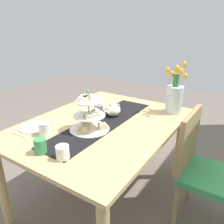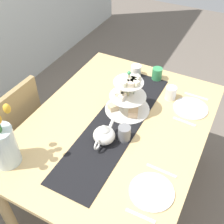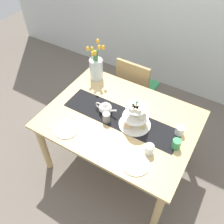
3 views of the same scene
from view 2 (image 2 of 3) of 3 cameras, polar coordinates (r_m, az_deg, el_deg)
ground_plane at (r=2.36m, az=0.79°, el=-15.43°), size 8.00×8.00×0.00m
dining_table at (r=1.85m, az=0.97°, el=-4.67°), size 1.44×1.08×0.75m
chair_left at (r=2.20m, az=-19.78°, el=-3.68°), size 0.43×0.43×0.91m
table_runner at (r=1.78m, az=0.84°, el=-2.34°), size 1.16×0.29×0.00m
tiered_cake_stand at (r=1.81m, az=3.22°, el=3.03°), size 0.30×0.30×0.30m
teapot at (r=1.63m, az=-1.64°, el=-4.67°), size 0.24×0.13×0.14m
tulip_vase at (r=1.58m, az=-21.59°, el=-5.83°), size 0.18×0.16×0.46m
cream_jug at (r=2.18m, az=4.92°, el=8.42°), size 0.08×0.08×0.08m
dinner_plate_left at (r=1.48m, az=8.11°, el=-15.79°), size 0.23×0.23×0.01m
fork_left at (r=1.41m, az=5.82°, el=-20.35°), size 0.02×0.15×0.01m
knife_left at (r=1.56m, az=10.07°, el=-11.72°), size 0.02×0.17×0.01m
dinner_plate_right at (r=1.95m, az=15.76°, el=0.75°), size 0.23×0.23×0.01m
fork_right at (r=1.85m, az=14.56°, el=-1.93°), size 0.02×0.15×0.01m
knife_right at (r=2.07m, az=16.81°, el=3.07°), size 0.01×0.17×0.01m
mug_grey at (r=1.65m, az=2.52°, el=-4.34°), size 0.08×0.08×0.09m
mug_white_text at (r=1.98m, az=11.91°, el=3.81°), size 0.08×0.08×0.09m
mug_orange at (r=2.15m, az=9.18°, el=7.70°), size 0.08×0.08×0.09m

